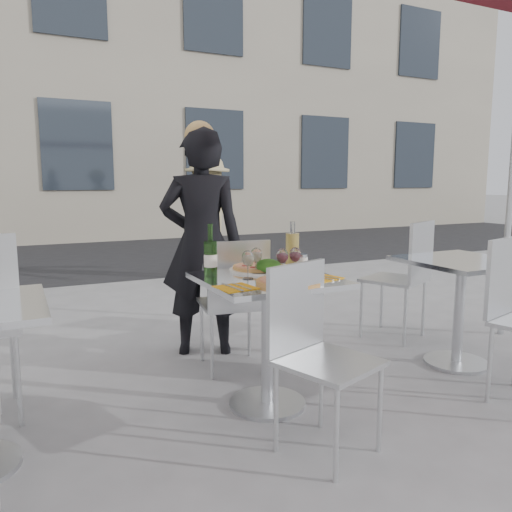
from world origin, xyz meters
name	(u,v)px	position (x,y,z in m)	size (l,w,h in m)	color
ground	(267,405)	(0.00, 0.00, 0.00)	(80.00, 80.00, 0.00)	slate
street_asphalt	(97,255)	(0.00, 6.50, 0.00)	(24.00, 5.00, 0.00)	black
building_facade	(62,12)	(0.00, 10.00, 5.00)	(24.00, 3.00, 10.00)	#A59D89
main_table	(268,314)	(0.00, 0.00, 0.54)	(0.72, 0.72, 0.75)	#B7BABF
side_table_right	(460,289)	(1.50, 0.00, 0.54)	(0.72, 0.72, 0.75)	#B7BABF
chair_far	(235,295)	(0.04, 0.55, 0.54)	(0.47, 0.48, 0.91)	silver
chair_near	(313,341)	(0.00, -0.48, 0.53)	(0.52, 0.53, 0.89)	silver
side_chair_rfar	(406,270)	(1.56, 0.61, 0.57)	(0.59, 0.59, 0.97)	silver
woman_diner	(201,243)	(-0.02, 1.03, 0.83)	(0.60, 0.40, 1.65)	black
pedestrian_b	(207,217)	(1.04, 3.77, 0.82)	(1.06, 0.61, 1.63)	#9C8F64
pizza_near	(289,281)	(0.03, -0.19, 0.76)	(0.35, 0.35, 0.02)	tan
pizza_far	(258,268)	(0.05, 0.21, 0.77)	(0.35, 0.35, 0.03)	white
salad_plate	(268,268)	(0.05, 0.10, 0.79)	(0.22, 0.22, 0.09)	white
wine_bottle	(211,256)	(-0.27, 0.17, 0.86)	(0.07, 0.08, 0.29)	#2A5921
carafe	(292,250)	(0.25, 0.16, 0.87)	(0.08, 0.08, 0.29)	#E9D063
sugar_shaker	(302,263)	(0.26, 0.06, 0.80)	(0.06, 0.06, 0.11)	white
wineglass_white_a	(248,259)	(-0.12, 0.01, 0.86)	(0.07, 0.07, 0.16)	white
wineglass_white_b	(256,256)	(-0.02, 0.10, 0.86)	(0.07, 0.07, 0.16)	white
wineglass_red_a	(282,257)	(0.09, 0.01, 0.86)	(0.07, 0.07, 0.16)	white
wineglass_red_b	(295,256)	(0.18, 0.01, 0.86)	(0.07, 0.07, 0.16)	white
napkin_left	(236,287)	(-0.27, -0.17, 0.75)	(0.20, 0.20, 0.01)	#F8AA15
napkin_right	(322,278)	(0.26, -0.15, 0.75)	(0.22, 0.22, 0.01)	#F8AA15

